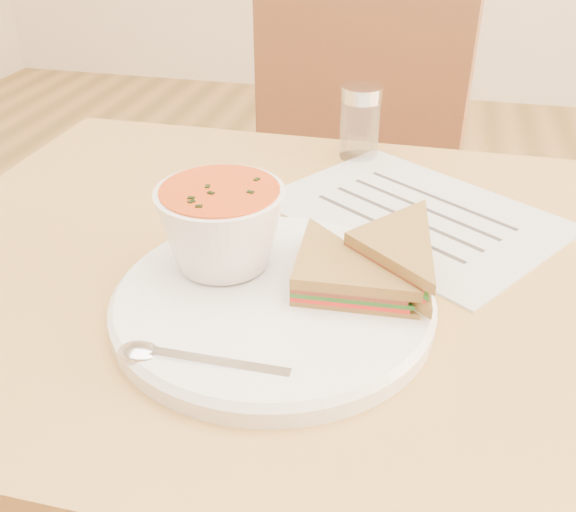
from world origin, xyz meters
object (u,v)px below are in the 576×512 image
(soup_bowl, at_px, (222,231))
(condiment_shaker, at_px, (360,122))
(chair_far, at_px, (315,228))
(plate, at_px, (273,303))
(dining_table, at_px, (335,491))

(soup_bowl, xyz_separation_m, condiment_shaker, (0.09, 0.36, -0.01))
(chair_far, relative_size, plate, 3.28)
(plate, distance_m, soup_bowl, 0.09)
(chair_far, bearing_deg, dining_table, 116.55)
(chair_far, relative_size, condiment_shaker, 9.74)
(chair_far, bearing_deg, plate, 108.80)
(chair_far, relative_size, soup_bowl, 8.02)
(chair_far, distance_m, plate, 0.66)
(chair_far, bearing_deg, condiment_shaker, 127.49)
(chair_far, height_order, condiment_shaker, chair_far)
(plate, bearing_deg, soup_bowl, 149.06)
(dining_table, height_order, soup_bowl, soup_bowl)
(plate, distance_m, condiment_shaker, 0.40)
(dining_table, relative_size, chair_far, 0.99)
(soup_bowl, height_order, condiment_shaker, same)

